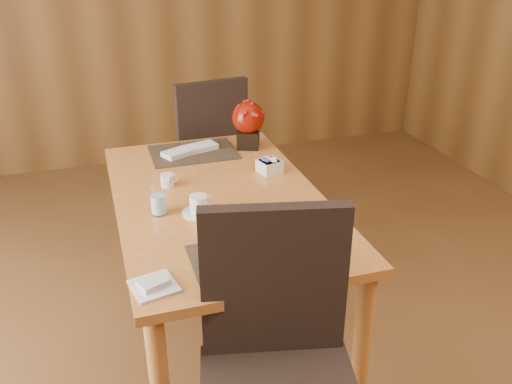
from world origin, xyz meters
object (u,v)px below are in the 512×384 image
object	(u,v)px
bread_plate	(154,286)
near_chair	(278,356)
berry_decor	(248,122)
far_chair	(207,145)
dining_table	(219,215)
soup_setting	(267,251)
sugar_caddy	(270,166)
water_glass	(158,197)
creamer_jug	(167,180)
coffee_cup	(199,206)

from	to	relation	value
bread_plate	near_chair	distance (m)	0.47
bread_plate	berry_decor	bearing A→B (deg)	59.57
bread_plate	far_chair	world-z (taller)	far_chair
bread_plate	dining_table	bearing A→B (deg)	58.65
dining_table	soup_setting	distance (m)	0.60
soup_setting	berry_decor	distance (m)	1.16
near_chair	far_chair	size ratio (longest dim) A/B	1.05
far_chair	sugar_caddy	bearing A→B (deg)	88.99
sugar_caddy	far_chair	distance (m)	0.94
water_glass	near_chair	distance (m)	0.86
sugar_caddy	berry_decor	world-z (taller)	berry_decor
creamer_jug	sugar_caddy	xyz separation A→B (m)	(0.50, 0.01, 0.00)
dining_table	coffee_cup	bearing A→B (deg)	-130.29
sugar_caddy	berry_decor	size ratio (longest dim) A/B	0.40
water_glass	far_chair	world-z (taller)	far_chair
soup_setting	sugar_caddy	bearing A→B (deg)	78.72
bread_plate	creamer_jug	bearing A→B (deg)	77.61
creamer_jug	far_chair	distance (m)	1.02
soup_setting	creamer_jug	xyz separation A→B (m)	(-0.23, 0.75, -0.02)
dining_table	creamer_jug	bearing A→B (deg)	139.09
coffee_cup	bread_plate	xyz separation A→B (m)	(-0.25, -0.47, -0.03)
creamer_jug	near_chair	size ratio (longest dim) A/B	0.08
near_chair	berry_decor	bearing A→B (deg)	89.59
water_glass	sugar_caddy	xyz separation A→B (m)	(0.58, 0.27, -0.05)
sugar_caddy	berry_decor	distance (m)	0.37
sugar_caddy	far_chair	bearing A→B (deg)	97.27
coffee_cup	far_chair	distance (m)	1.29
coffee_cup	water_glass	size ratio (longest dim) A/B	0.90
bread_plate	far_chair	xyz separation A→B (m)	(0.56, 1.70, -0.18)
bread_plate	far_chair	distance (m)	1.80
berry_decor	near_chair	distance (m)	1.49
berry_decor	near_chair	bearing A→B (deg)	-103.18
soup_setting	creamer_jug	distance (m)	0.79
near_chair	water_glass	bearing A→B (deg)	119.90
water_glass	sugar_caddy	distance (m)	0.64
berry_decor	near_chair	xyz separation A→B (m)	(-0.33, -1.43, -0.29)
creamer_jug	sugar_caddy	size ratio (longest dim) A/B	0.79
berry_decor	far_chair	xyz separation A→B (m)	(-0.12, 0.56, -0.32)
sugar_caddy	bread_plate	world-z (taller)	sugar_caddy
berry_decor	near_chair	size ratio (longest dim) A/B	0.24
bread_plate	soup_setting	bearing A→B (deg)	3.68
near_chair	far_chair	xyz separation A→B (m)	(0.22, 1.98, -0.03)
creamer_jug	berry_decor	xyz separation A→B (m)	(0.50, 0.37, 0.12)
dining_table	sugar_caddy	world-z (taller)	sugar_caddy
dining_table	berry_decor	distance (m)	0.67
far_chair	bread_plate	bearing A→B (deg)	63.55
bread_plate	near_chair	xyz separation A→B (m)	(0.34, -0.28, -0.15)
water_glass	bread_plate	xyz separation A→B (m)	(-0.09, -0.52, -0.07)
sugar_caddy	near_chair	xyz separation A→B (m)	(-0.34, -1.07, -0.18)
dining_table	berry_decor	bearing A→B (deg)	60.62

